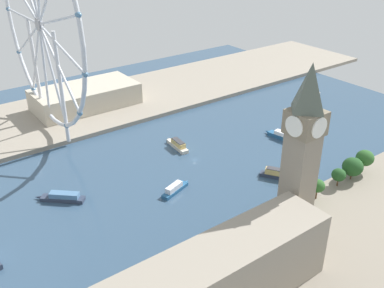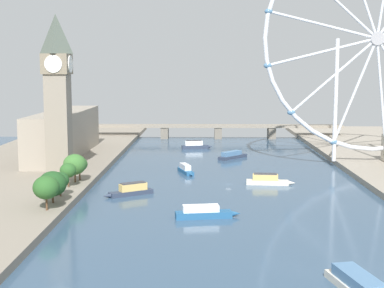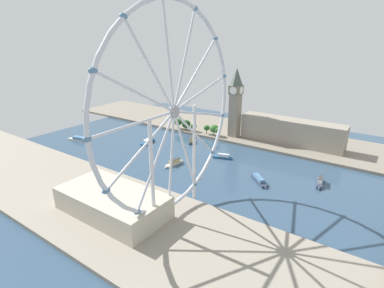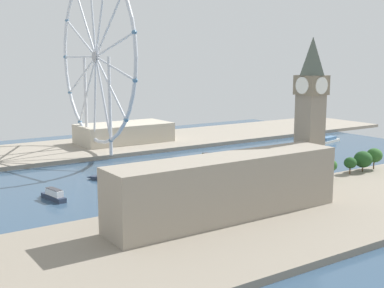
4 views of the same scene
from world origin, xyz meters
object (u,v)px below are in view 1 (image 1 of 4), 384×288
at_px(ferris_wheel, 39,25).
at_px(tour_boat_3, 175,189).
at_px(clock_tower, 302,153).
at_px(riverside_hall, 86,97).
at_px(tour_boat_5, 309,96).
at_px(tour_boat_1, 282,136).
at_px(tour_boat_0, 177,145).
at_px(tour_boat_4, 62,197).
at_px(tour_boat_6, 278,174).

bearing_deg(ferris_wheel, tour_boat_3, -167.42).
distance_m(clock_tower, riverside_hall, 202.02).
distance_m(riverside_hall, tour_boat_5, 179.05).
height_order(tour_boat_1, tour_boat_5, tour_boat_1).
distance_m(tour_boat_0, tour_boat_5, 137.28).
bearing_deg(tour_boat_5, riverside_hall, 138.84).
height_order(tour_boat_0, tour_boat_5, tour_boat_0).
xyz_separation_m(ferris_wheel, tour_boat_1, (-98.89, -118.49, -71.37)).
bearing_deg(tour_boat_0, tour_boat_1, -110.97).
relative_size(ferris_wheel, tour_boat_4, 6.13).
height_order(tour_boat_3, tour_boat_6, tour_boat_6).
xyz_separation_m(tour_boat_5, tour_boat_6, (-72.35, 112.35, 0.24)).
bearing_deg(tour_boat_6, tour_boat_5, 90.52).
bearing_deg(tour_boat_0, riverside_hall, 17.41).
height_order(clock_tower, riverside_hall, clock_tower).
xyz_separation_m(tour_boat_1, tour_boat_3, (-9.95, 94.20, -0.11)).
xyz_separation_m(tour_boat_1, tour_boat_4, (18.57, 146.25, -0.10)).
distance_m(tour_boat_5, tour_boat_6, 133.63).
height_order(ferris_wheel, tour_boat_1, ferris_wheel).
xyz_separation_m(riverside_hall, tour_boat_3, (-134.71, 10.44, -8.90)).
distance_m(riverside_hall, tour_boat_6, 164.29).
height_order(clock_tower, tour_boat_3, clock_tower).
bearing_deg(riverside_hall, ferris_wheel, 126.68).
bearing_deg(tour_boat_5, ferris_wheel, 150.13).
relative_size(riverside_hall, tour_boat_3, 3.56).
xyz_separation_m(riverside_hall, tour_boat_4, (-106.19, 62.49, -8.88)).
xyz_separation_m(tour_boat_0, tour_boat_6, (-64.58, -24.71, 0.07)).
relative_size(ferris_wheel, tour_boat_5, 4.32).
relative_size(ferris_wheel, tour_boat_1, 5.34).
bearing_deg(tour_boat_5, tour_boat_1, -164.43).
relative_size(riverside_hall, tour_boat_6, 3.50).
xyz_separation_m(ferris_wheel, tour_boat_4, (-80.32, 27.76, -71.47)).
xyz_separation_m(tour_boat_0, tour_boat_5, (7.77, -137.06, -0.17)).
bearing_deg(riverside_hall, tour_boat_5, -118.56).
xyz_separation_m(ferris_wheel, tour_boat_6, (-131.99, -79.44, -71.16)).
bearing_deg(clock_tower, tour_boat_4, 38.04).
distance_m(ferris_wheel, tour_boat_6, 169.69).
bearing_deg(tour_boat_3, tour_boat_1, -12.13).
distance_m(tour_boat_1, tour_boat_6, 51.19).
distance_m(ferris_wheel, tour_boat_5, 213.16).
bearing_deg(clock_tower, riverside_hall, 2.88).
relative_size(clock_tower, tour_boat_1, 3.17).
bearing_deg(tour_boat_0, tour_boat_4, 104.20).
bearing_deg(tour_boat_4, clock_tower, 170.73).
relative_size(tour_boat_0, tour_boat_6, 1.11).
bearing_deg(tour_boat_0, tour_boat_5, -81.45).
height_order(riverside_hall, tour_boat_3, riverside_hall).
relative_size(tour_boat_1, tour_boat_5, 0.81).
distance_m(clock_tower, tour_boat_5, 190.56).
relative_size(tour_boat_1, tour_boat_3, 1.18).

